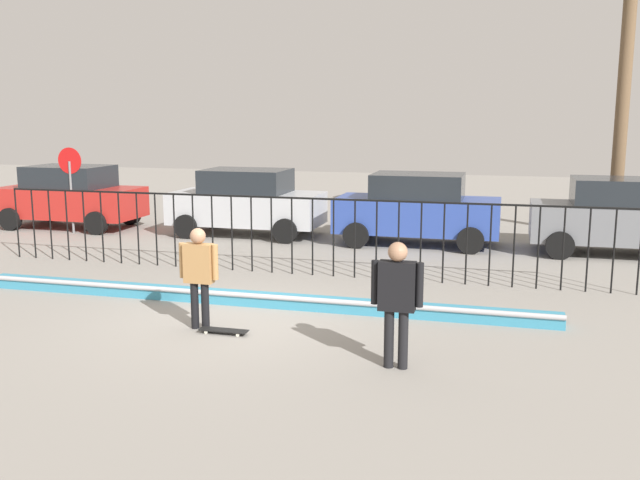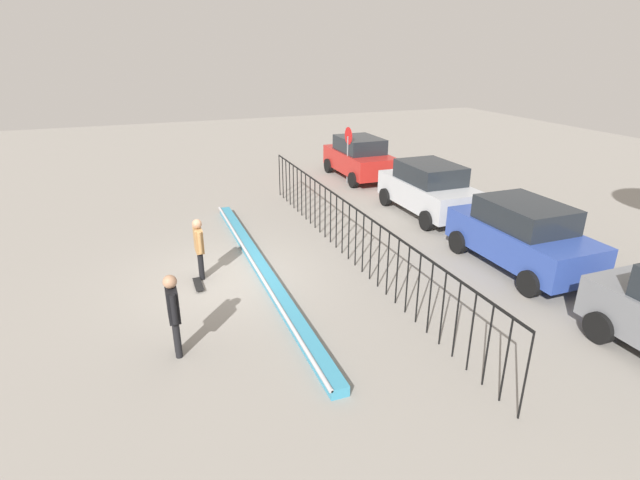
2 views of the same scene
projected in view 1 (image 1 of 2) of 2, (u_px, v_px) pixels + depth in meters
The scene contains 11 objects.
ground_plane at pixel (230, 320), 11.93m from camera, with size 60.00×60.00×0.00m, color gray.
bowl_coping_ledge at pixel (250, 298), 12.85m from camera, with size 11.00×0.40×0.27m.
perimeter_fence at pixel (292, 226), 15.16m from camera, with size 14.04×0.04×1.70m.
skateboarder at pixel (199, 269), 11.27m from camera, with size 0.67×0.25×1.67m.
skateboard at pixel (224, 330), 11.16m from camera, with size 0.80×0.20×0.07m.
camera_operator at pixel (397, 293), 9.50m from camera, with size 0.72×0.27×1.77m.
parked_car_red at pixel (70, 196), 21.40m from camera, with size 4.30×2.12×1.90m.
parked_car_silver at pixel (247, 202), 20.04m from camera, with size 4.30×2.12×1.90m.
parked_car_blue at pixel (417, 208), 18.63m from camera, with size 4.30×2.12×1.90m.
parked_car_gray at pixel (621, 216), 17.24m from camera, with size 4.30×2.12×1.90m.
stop_sign at pixel (71, 178), 20.30m from camera, with size 0.76×0.07×2.50m.
Camera 1 is at (4.47, -10.70, 3.48)m, focal length 39.26 mm.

